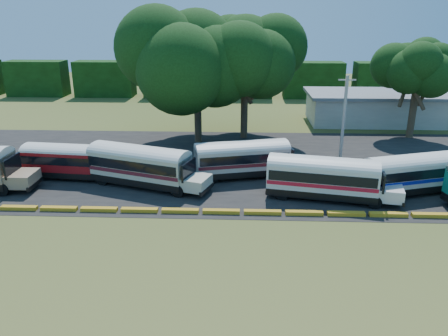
{
  "coord_description": "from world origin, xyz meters",
  "views": [
    {
      "loc": [
        -0.1,
        -27.78,
        13.77
      ],
      "look_at": [
        -1.51,
        6.0,
        1.74
      ],
      "focal_mm": 35.0,
      "sensor_mm": 36.0,
      "label": 1
    }
  ],
  "objects_px": {
    "bus_white_red": "(325,176)",
    "tree_west": "(197,51)",
    "bus_cream_west": "(142,164)",
    "bus_red": "(70,159)"
  },
  "relations": [
    {
      "from": "bus_white_red",
      "to": "tree_west",
      "type": "xyz_separation_m",
      "value": [
        -11.38,
        15.6,
        8.04
      ]
    },
    {
      "from": "bus_cream_west",
      "to": "bus_white_red",
      "type": "xyz_separation_m",
      "value": [
        14.77,
        -2.08,
        -0.05
      ]
    },
    {
      "from": "bus_cream_west",
      "to": "tree_west",
      "type": "relative_size",
      "value": 0.75
    },
    {
      "from": "bus_white_red",
      "to": "tree_west",
      "type": "height_order",
      "value": "tree_west"
    },
    {
      "from": "bus_white_red",
      "to": "bus_red",
      "type": "bearing_deg",
      "value": -178.42
    },
    {
      "from": "bus_cream_west",
      "to": "bus_white_red",
      "type": "relative_size",
      "value": 1.02
    },
    {
      "from": "bus_red",
      "to": "bus_cream_west",
      "type": "relative_size",
      "value": 0.88
    },
    {
      "from": "bus_cream_west",
      "to": "tree_west",
      "type": "height_order",
      "value": "tree_west"
    },
    {
      "from": "bus_cream_west",
      "to": "tree_west",
      "type": "bearing_deg",
      "value": 94.97
    },
    {
      "from": "bus_red",
      "to": "tree_west",
      "type": "distance_m",
      "value": 17.64
    }
  ]
}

